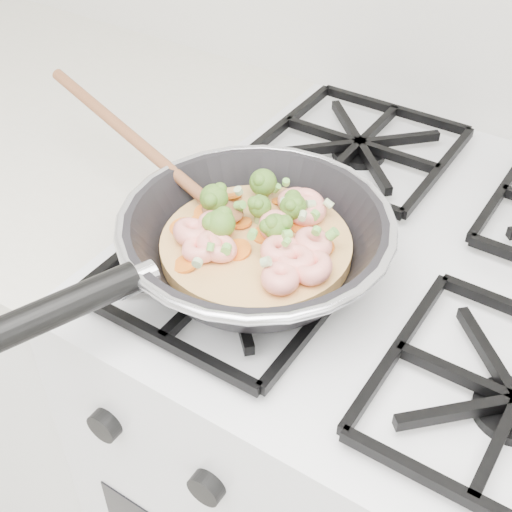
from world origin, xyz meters
The scene contains 3 objects.
stove centered at (0.00, 1.70, 0.46)m, with size 0.60×0.60×0.92m.
counter_left centered at (-0.80, 1.70, 0.45)m, with size 1.00×0.60×0.90m.
skillet centered at (-0.14, 1.57, 0.96)m, with size 0.48×0.44×0.10m.
Camera 1 is at (0.17, 1.12, 1.40)m, focal length 48.85 mm.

